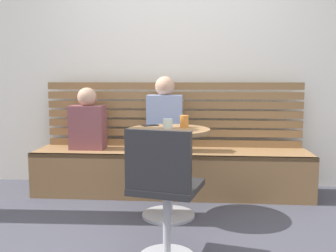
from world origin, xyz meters
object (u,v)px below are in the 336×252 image
cup_glass_short (168,124)px  phone_on_table (150,125)px  cafe_table (168,155)px  white_chair (164,190)px  cup_tumbler_orange (184,121)px  person_adult (165,118)px  person_child_left (88,122)px  booth_bench (171,172)px

cup_glass_short → phone_on_table: (-0.17, 0.18, -0.04)m
cafe_table → phone_on_table: (-0.17, 0.18, 0.23)m
white_chair → cup_tumbler_orange: size_ratio=8.50×
person_adult → phone_on_table: (-0.09, -0.44, -0.02)m
person_adult → phone_on_table: 0.45m
person_child_left → booth_bench: bearing=-2.2°
white_chair → phone_on_table: white_chair is taller
cup_tumbler_orange → white_chair: bearing=-95.5°
booth_bench → cafe_table: (0.02, -0.64, 0.30)m
booth_bench → person_child_left: size_ratio=4.36×
person_adult → cup_tumbler_orange: person_adult is taller
cafe_table → white_chair: size_ratio=0.87×
phone_on_table → cup_glass_short: bearing=-173.7°
person_child_left → phone_on_table: size_ratio=4.42×
white_chair → cafe_table: bearing=92.5°
cafe_table → cup_glass_short: (-0.01, 0.01, 0.26)m
booth_bench → phone_on_table: (-0.15, -0.45, 0.52)m
cafe_table → person_child_left: (-0.87, 0.67, 0.19)m
phone_on_table → cup_tumbler_orange: bearing=-140.9°
white_chair → person_adult: person_adult is taller
person_adult → cup_tumbler_orange: (0.21, -0.51, 0.02)m
person_adult → cup_tumbler_orange: size_ratio=7.29×
white_chair → cup_glass_short: size_ratio=10.63×
cafe_table → cup_tumbler_orange: cup_tumbler_orange is taller
cup_tumbler_orange → cafe_table: bearing=-138.5°
cup_tumbler_orange → booth_bench: bearing=105.6°
cup_tumbler_orange → phone_on_table: size_ratio=0.71×
booth_bench → white_chair: (0.06, -1.45, 0.24)m
cafe_table → person_child_left: person_child_left is taller
cafe_table → cup_tumbler_orange: size_ratio=7.40×
person_child_left → cup_tumbler_orange: 1.14m
cafe_table → cup_glass_short: size_ratio=9.25×
cafe_table → person_adult: bearing=97.7°
person_child_left → cup_glass_short: person_child_left is taller
person_child_left → cup_glass_short: bearing=-37.5°
person_adult → phone_on_table: person_adult is taller
person_adult → cup_glass_short: bearing=-82.8°
booth_bench → phone_on_table: 0.71m
person_child_left → phone_on_table: 0.85m
cafe_table → cup_tumbler_orange: 0.32m
booth_bench → cup_tumbler_orange: (0.15, -0.53, 0.57)m
booth_bench → cup_glass_short: size_ratio=33.75×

